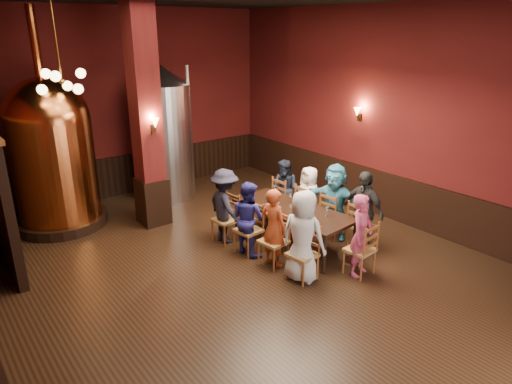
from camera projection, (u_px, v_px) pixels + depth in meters
room at (240, 144)px, 7.29m from camera, size 10.00×10.02×4.50m
wainscot_right at (384, 194)px, 10.18m from camera, size 0.08×9.90×1.00m
wainscot_back at (126, 174)px, 11.57m from camera, size 7.90×0.08×1.00m
column at (146, 120)px, 9.20m from camera, size 0.58×0.58×4.50m
pendant_cluster at (62, 81)px, 8.12m from camera, size 0.90×0.90×1.70m
sconce_wall at (360, 114)px, 10.16m from camera, size 0.20×0.20×0.36m
sconce_column at (153, 125)px, 8.99m from camera, size 0.20×0.20×0.36m
dining_table at (293, 212)px, 8.71m from camera, size 1.22×2.48×0.75m
chair_0 at (302, 254)px, 7.55m from camera, size 0.50×0.50×0.92m
person_0 at (303, 236)px, 7.44m from camera, size 0.73×0.89×1.57m
chair_1 at (274, 241)px, 8.01m from camera, size 0.50×0.50×0.92m
person_1 at (274, 228)px, 7.93m from camera, size 0.42×0.57×1.44m
chair_2 at (248, 230)px, 8.47m from camera, size 0.50×0.50×0.92m
person_2 at (248, 218)px, 8.39m from camera, size 0.41×0.71×1.40m
chair_3 at (225, 220)px, 8.93m from camera, size 0.50×0.50×0.92m
person_3 at (225, 206)px, 8.83m from camera, size 0.62×1.00×1.49m
chair_4 at (362, 226)px, 8.65m from camera, size 0.50×0.50×0.92m
person_4 at (363, 210)px, 8.54m from camera, size 0.38×0.91×1.54m
chair_5 at (333, 216)px, 9.11m from camera, size 0.50×0.50×0.92m
person_5 at (334, 201)px, 9.01m from camera, size 0.90×1.49×1.53m
chair_6 at (308, 207)px, 9.56m from camera, size 0.50×0.50×0.92m
person_6 at (309, 198)px, 9.49m from camera, size 0.51×0.70×1.33m
chair_7 at (285, 199)px, 10.02m from camera, size 0.50×0.50×0.92m
person_7 at (285, 190)px, 9.95m from camera, size 0.48×0.71×1.33m
chair_8 at (360, 249)px, 7.72m from camera, size 0.50×0.50×0.92m
person_8 at (361, 235)px, 7.64m from camera, size 0.60×0.48×1.44m
copper_kettle at (52, 152)px, 9.30m from camera, size 1.87×1.87×4.42m
steel_vessel at (165, 133)px, 10.99m from camera, size 1.36×1.36×3.21m
rose_vase at (250, 188)px, 9.18m from camera, size 0.18×0.18×0.31m
wine_glass_0 at (279, 207)px, 8.53m from camera, size 0.07×0.07×0.17m
wine_glass_1 at (273, 202)px, 8.79m from camera, size 0.07×0.07×0.17m
wine_glass_2 at (276, 190)px, 9.42m from camera, size 0.07×0.07×0.17m
wine_glass_3 at (291, 198)px, 8.98m from camera, size 0.07×0.07×0.17m
wine_glass_4 at (310, 213)px, 8.26m from camera, size 0.07×0.07×0.17m
wine_glass_5 at (310, 210)px, 8.38m from camera, size 0.07×0.07×0.17m
wine_glass_6 at (268, 196)px, 9.10m from camera, size 0.07×0.07×0.17m
wine_glass_7 at (266, 199)px, 8.92m from camera, size 0.07×0.07×0.17m
wine_glass_8 at (279, 198)px, 8.99m from camera, size 0.07×0.07×0.17m
wine_glass_9 at (327, 211)px, 8.33m from camera, size 0.07×0.07×0.17m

